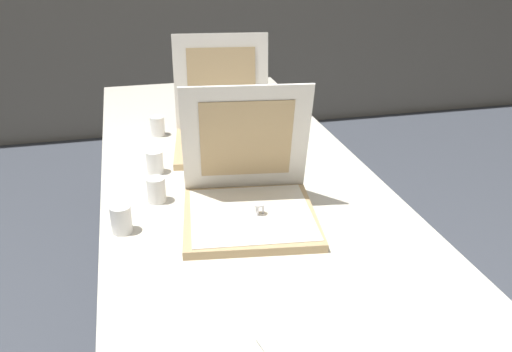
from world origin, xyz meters
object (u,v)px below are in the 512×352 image
object	(u,v)px
napkin_pile	(299,348)
cup_white_far	(157,126)
cup_white_mid	(155,162)
cup_white_near_center	(156,190)
pizza_box_middle	(224,131)
cup_white_near_left	(121,219)
pizza_box_front	(249,199)
table	(237,185)

from	to	relation	value
napkin_pile	cup_white_far	bearing A→B (deg)	97.58
cup_white_mid	cup_white_near_center	distance (m)	0.20
pizza_box_middle	cup_white_near_left	xyz separation A→B (m)	(-0.37, -0.54, -0.02)
cup_white_near_left	napkin_pile	bearing A→B (deg)	-59.33
pizza_box_front	table	bearing A→B (deg)	92.44
table	pizza_box_front	xyz separation A→B (m)	(-0.03, -0.30, 0.10)
cup_white_near_left	cup_white_far	size ratio (longest dim) A/B	1.00
pizza_box_middle	napkin_pile	xyz separation A→B (m)	(-0.06, -1.06, -0.05)
cup_white_mid	napkin_pile	distance (m)	0.90
cup_white_mid	cup_white_far	xyz separation A→B (m)	(0.04, 0.35, 0.00)
table	pizza_box_middle	bearing A→B (deg)	88.88
pizza_box_front	cup_white_near_left	xyz separation A→B (m)	(-0.33, -0.00, -0.02)
pizza_box_front	pizza_box_middle	distance (m)	0.54
pizza_box_front	cup_white_near_left	size ratio (longest dim) A/B	5.47
cup_white_mid	napkin_pile	size ratio (longest dim) A/B	0.45
table	pizza_box_middle	size ratio (longest dim) A/B	5.44
cup_white_far	pizza_box_front	bearing A→B (deg)	-74.94
pizza_box_front	napkin_pile	distance (m)	0.52
pizza_box_middle	cup_white_mid	distance (m)	0.32
table	cup_white_far	world-z (taller)	cup_white_far
pizza_box_front	cup_white_mid	world-z (taller)	pizza_box_front
napkin_pile	pizza_box_middle	bearing A→B (deg)	86.75
pizza_box_front	cup_white_mid	distance (m)	0.42
table	cup_white_far	size ratio (longest dim) A/B	31.89
cup_white_near_left	napkin_pile	world-z (taller)	cup_white_near_left
cup_white_mid	cup_white_near_center	size ratio (longest dim) A/B	1.00
pizza_box_front	cup_white_mid	bearing A→B (deg)	130.34
napkin_pile	pizza_box_front	bearing A→B (deg)	87.13
cup_white_mid	napkin_pile	world-z (taller)	cup_white_mid
cup_white_near_left	cup_white_far	world-z (taller)	same
cup_white_near_left	napkin_pile	xyz separation A→B (m)	(0.31, -0.52, -0.03)
pizza_box_front	cup_white_near_center	size ratio (longest dim) A/B	5.47
cup_white_far	pizza_box_middle	bearing A→B (deg)	-35.51
cup_white_far	cup_white_near_center	xyz separation A→B (m)	(-0.05, -0.55, 0.00)
pizza_box_front	cup_white_near_left	world-z (taller)	pizza_box_front
cup_white_far	cup_white_mid	bearing A→B (deg)	-95.80
pizza_box_middle	cup_white_near_center	distance (m)	0.47
cup_white_far	cup_white_near_center	size ratio (longest dim) A/B	1.00
cup_white_far	table	bearing A→B (deg)	-61.63
pizza_box_front	pizza_box_middle	size ratio (longest dim) A/B	0.93
pizza_box_middle	cup_white_near_center	size ratio (longest dim) A/B	5.86
pizza_box_front	napkin_pile	size ratio (longest dim) A/B	2.48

